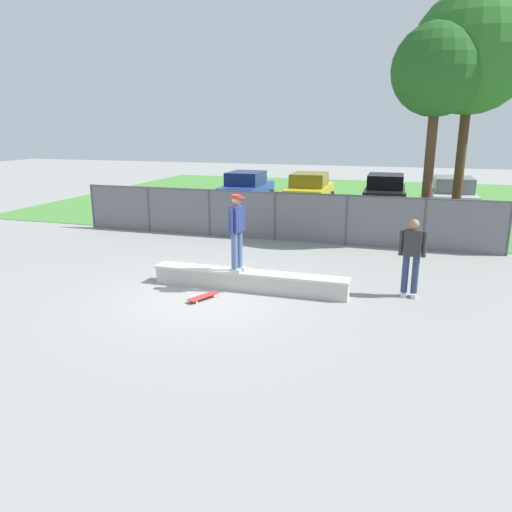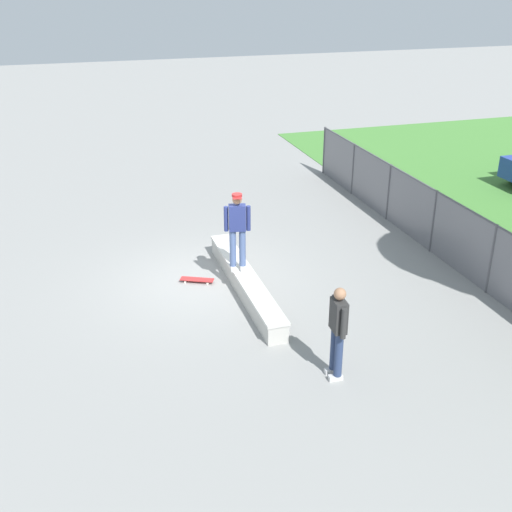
{
  "view_description": "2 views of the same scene",
  "coord_description": "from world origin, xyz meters",
  "px_view_note": "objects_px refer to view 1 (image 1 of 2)",
  "views": [
    {
      "loc": [
        4.18,
        -9.7,
        3.82
      ],
      "look_at": [
        1.1,
        0.29,
        1.0
      ],
      "focal_mm": 33.73,
      "sensor_mm": 36.0,
      "label": 1
    },
    {
      "loc": [
        13.29,
        -2.79,
        6.86
      ],
      "look_at": [
        1.29,
        0.89,
        1.12
      ],
      "focal_mm": 44.55,
      "sensor_mm": 36.0,
      "label": 2
    }
  ],
  "objects_px": {
    "car_silver": "(452,195)",
    "concrete_ledge": "(249,280)",
    "tree_near_left": "(438,71)",
    "bystander": "(412,254)",
    "car_yellow": "(309,190)",
    "skateboard": "(203,297)",
    "skateboarder": "(237,229)",
    "car_black": "(385,192)",
    "tree_near_right": "(472,53)",
    "car_blue": "(247,188)"
  },
  "relations": [
    {
      "from": "car_silver",
      "to": "concrete_ledge",
      "type": "bearing_deg",
      "value": -113.36
    },
    {
      "from": "tree_near_left",
      "to": "bystander",
      "type": "xyz_separation_m",
      "value": [
        -0.45,
        -5.94,
        -4.49
      ]
    },
    {
      "from": "car_yellow",
      "to": "car_silver",
      "type": "relative_size",
      "value": 1.0
    },
    {
      "from": "bystander",
      "to": "skateboard",
      "type": "bearing_deg",
      "value": -160.2
    },
    {
      "from": "skateboarder",
      "to": "car_yellow",
      "type": "distance_m",
      "value": 12.89
    },
    {
      "from": "tree_near_left",
      "to": "concrete_ledge",
      "type": "bearing_deg",
      "value": -122.17
    },
    {
      "from": "skateboarder",
      "to": "skateboard",
      "type": "bearing_deg",
      "value": -121.01
    },
    {
      "from": "tree_near_left",
      "to": "car_black",
      "type": "height_order",
      "value": "tree_near_left"
    },
    {
      "from": "skateboarder",
      "to": "car_yellow",
      "type": "relative_size",
      "value": 0.44
    },
    {
      "from": "bystander",
      "to": "concrete_ledge",
      "type": "bearing_deg",
      "value": -170.1
    },
    {
      "from": "car_silver",
      "to": "bystander",
      "type": "xyz_separation_m",
      "value": [
        -1.8,
        -12.08,
        0.17
      ]
    },
    {
      "from": "concrete_ledge",
      "to": "car_yellow",
      "type": "relative_size",
      "value": 1.14
    },
    {
      "from": "skateboarder",
      "to": "skateboard",
      "type": "distance_m",
      "value": 1.75
    },
    {
      "from": "tree_near_right",
      "to": "car_black",
      "type": "distance_m",
      "value": 8.11
    },
    {
      "from": "concrete_ledge",
      "to": "bystander",
      "type": "bearing_deg",
      "value": 9.9
    },
    {
      "from": "car_blue",
      "to": "bystander",
      "type": "height_order",
      "value": "bystander"
    },
    {
      "from": "skateboard",
      "to": "tree_near_right",
      "type": "distance_m",
      "value": 12.05
    },
    {
      "from": "tree_near_right",
      "to": "car_blue",
      "type": "bearing_deg",
      "value": 152.11
    },
    {
      "from": "tree_near_left",
      "to": "tree_near_right",
      "type": "bearing_deg",
      "value": 43.43
    },
    {
      "from": "tree_near_left",
      "to": "car_blue",
      "type": "distance_m",
      "value": 11.23
    },
    {
      "from": "tree_near_right",
      "to": "car_yellow",
      "type": "relative_size",
      "value": 1.92
    },
    {
      "from": "tree_near_right",
      "to": "car_silver",
      "type": "height_order",
      "value": "tree_near_right"
    },
    {
      "from": "skateboard",
      "to": "tree_near_right",
      "type": "bearing_deg",
      "value": 55.03
    },
    {
      "from": "car_yellow",
      "to": "car_silver",
      "type": "bearing_deg",
      "value": -0.35
    },
    {
      "from": "skateboard",
      "to": "tree_near_left",
      "type": "xyz_separation_m",
      "value": [
        4.93,
        7.55,
        5.42
      ]
    },
    {
      "from": "car_yellow",
      "to": "car_silver",
      "type": "xyz_separation_m",
      "value": [
        6.5,
        -0.04,
        0.0
      ]
    },
    {
      "from": "car_black",
      "to": "bystander",
      "type": "distance_m",
      "value": 12.55
    },
    {
      "from": "skateboard",
      "to": "bystander",
      "type": "height_order",
      "value": "bystander"
    },
    {
      "from": "skateboarder",
      "to": "car_silver",
      "type": "xyz_separation_m",
      "value": [
        5.76,
        12.82,
        -0.66
      ]
    },
    {
      "from": "car_black",
      "to": "car_silver",
      "type": "distance_m",
      "value": 2.97
    },
    {
      "from": "tree_near_right",
      "to": "car_silver",
      "type": "relative_size",
      "value": 1.92
    },
    {
      "from": "tree_near_left",
      "to": "skateboarder",
      "type": "bearing_deg",
      "value": -123.4
    },
    {
      "from": "tree_near_left",
      "to": "car_black",
      "type": "bearing_deg",
      "value": 103.64
    },
    {
      "from": "car_silver",
      "to": "bystander",
      "type": "height_order",
      "value": "bystander"
    },
    {
      "from": "concrete_ledge",
      "to": "tree_near_right",
      "type": "relative_size",
      "value": 0.59
    },
    {
      "from": "concrete_ledge",
      "to": "tree_near_left",
      "type": "distance_m",
      "value": 9.39
    },
    {
      "from": "skateboarder",
      "to": "car_silver",
      "type": "height_order",
      "value": "skateboarder"
    },
    {
      "from": "concrete_ledge",
      "to": "car_silver",
      "type": "xyz_separation_m",
      "value": [
        5.49,
        12.72,
        0.6
      ]
    },
    {
      "from": "car_blue",
      "to": "car_black",
      "type": "distance_m",
      "value": 6.75
    },
    {
      "from": "concrete_ledge",
      "to": "car_yellow",
      "type": "distance_m",
      "value": 12.81
    },
    {
      "from": "car_blue",
      "to": "skateboard",
      "type": "bearing_deg",
      "value": -75.92
    },
    {
      "from": "skateboard",
      "to": "skateboarder",
      "type": "bearing_deg",
      "value": 58.99
    },
    {
      "from": "car_blue",
      "to": "car_black",
      "type": "bearing_deg",
      "value": 5.24
    },
    {
      "from": "tree_near_right",
      "to": "bystander",
      "type": "bearing_deg",
      "value": -102.18
    },
    {
      "from": "tree_near_left",
      "to": "skateboard",
      "type": "bearing_deg",
      "value": -123.13
    },
    {
      "from": "tree_near_left",
      "to": "car_yellow",
      "type": "distance_m",
      "value": 9.29
    },
    {
      "from": "car_yellow",
      "to": "car_black",
      "type": "distance_m",
      "value": 3.58
    },
    {
      "from": "skateboard",
      "to": "car_black",
      "type": "bearing_deg",
      "value": 76.69
    },
    {
      "from": "car_yellow",
      "to": "tree_near_left",
      "type": "bearing_deg",
      "value": -50.18
    },
    {
      "from": "car_black",
      "to": "car_silver",
      "type": "relative_size",
      "value": 1.0
    }
  ]
}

